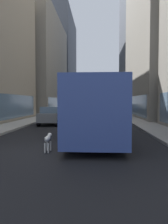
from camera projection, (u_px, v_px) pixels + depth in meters
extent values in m
plane|color=black|center=(90.00, 112.00, 43.77)|extent=(120.00, 120.00, 0.00)
cube|color=#ADA89E|center=(63.00, 111.00, 44.10)|extent=(2.40, 110.00, 0.15)
cube|color=#9E9991|center=(118.00, 112.00, 43.43)|extent=(2.40, 110.00, 0.15)
cube|color=gray|center=(29.00, 66.00, 40.94)|extent=(11.84, 21.08, 18.32)
cube|color=slate|center=(59.00, 104.00, 40.95)|extent=(0.08, 18.97, 2.40)
cube|color=#4C515B|center=(54.00, 63.00, 64.27)|extent=(11.97, 22.09, 27.90)
cube|color=slate|center=(73.00, 104.00, 64.51)|extent=(0.08, 19.88, 2.40)
cube|color=slate|center=(134.00, 105.00, 27.82)|extent=(0.08, 14.63, 2.40)
cube|color=#4C515B|center=(147.00, 26.00, 43.87)|extent=(9.90, 16.11, 36.27)
cube|color=slate|center=(123.00, 104.00, 44.94)|extent=(0.08, 14.50, 2.40)
cube|color=#33478C|center=(95.00, 108.00, 12.86)|extent=(2.55, 11.50, 2.75)
cube|color=slate|center=(95.00, 100.00, 12.84)|extent=(2.57, 11.04, 0.90)
cube|color=black|center=(96.00, 119.00, 18.60)|extent=(2.55, 0.16, 0.44)
cylinder|color=black|center=(81.00, 121.00, 16.52)|extent=(0.30, 1.00, 1.00)
cylinder|color=black|center=(110.00, 122.00, 16.39)|extent=(0.30, 1.00, 1.00)
cylinder|color=black|center=(68.00, 138.00, 8.84)|extent=(0.30, 1.00, 1.00)
cylinder|color=black|center=(122.00, 139.00, 8.71)|extent=(0.30, 1.00, 1.00)
cube|color=silver|center=(79.00, 97.00, 18.04)|extent=(0.08, 0.24, 0.40)
cube|color=slate|center=(52.00, 117.00, 19.05)|extent=(1.71, 4.15, 0.75)
cube|color=slate|center=(51.00, 110.00, 18.81)|extent=(1.57, 1.87, 0.55)
cylinder|color=black|center=(48.00, 119.00, 20.76)|extent=(0.22, 0.64, 0.64)
cylinder|color=black|center=(63.00, 119.00, 20.67)|extent=(0.22, 0.64, 0.64)
cylinder|color=black|center=(39.00, 123.00, 17.46)|extent=(0.22, 0.64, 0.64)
cylinder|color=black|center=(56.00, 123.00, 17.37)|extent=(0.22, 0.64, 0.64)
cube|color=#4C6BB7|center=(103.00, 108.00, 46.15)|extent=(1.74, 3.95, 0.75)
cube|color=slate|center=(103.00, 105.00, 45.93)|extent=(1.60, 1.78, 0.55)
cylinder|color=black|center=(100.00, 110.00, 47.77)|extent=(0.22, 0.64, 0.64)
cylinder|color=black|center=(106.00, 110.00, 47.68)|extent=(0.22, 0.64, 0.64)
cylinder|color=black|center=(100.00, 110.00, 44.66)|extent=(0.22, 0.64, 0.64)
cylinder|color=black|center=(107.00, 110.00, 44.57)|extent=(0.22, 0.64, 0.64)
cube|color=silver|center=(86.00, 108.00, 50.66)|extent=(1.73, 4.14, 0.75)
cube|color=slate|center=(86.00, 105.00, 50.42)|extent=(1.59, 1.86, 0.55)
cylinder|color=black|center=(83.00, 109.00, 52.37)|extent=(0.22, 0.64, 0.64)
cylinder|color=black|center=(89.00, 109.00, 52.29)|extent=(0.22, 0.64, 0.64)
cylinder|color=black|center=(83.00, 109.00, 49.07)|extent=(0.22, 0.64, 0.64)
cylinder|color=black|center=(89.00, 109.00, 48.98)|extent=(0.22, 0.64, 0.64)
ellipsoid|color=white|center=(48.00, 139.00, 8.53)|extent=(0.22, 0.60, 0.26)
sphere|color=white|center=(50.00, 135.00, 8.91)|extent=(0.20, 0.20, 0.20)
sphere|color=black|center=(48.00, 135.00, 8.93)|extent=(0.07, 0.07, 0.07)
sphere|color=black|center=(51.00, 135.00, 8.92)|extent=(0.07, 0.07, 0.07)
cylinder|color=white|center=(45.00, 139.00, 8.13)|extent=(0.03, 0.16, 0.19)
cylinder|color=white|center=(47.00, 146.00, 8.76)|extent=(0.06, 0.06, 0.40)
cylinder|color=white|center=(51.00, 146.00, 8.75)|extent=(0.06, 0.06, 0.40)
cylinder|color=white|center=(45.00, 148.00, 8.34)|extent=(0.06, 0.06, 0.40)
cylinder|color=white|center=(48.00, 148.00, 8.33)|extent=(0.06, 0.06, 0.40)
sphere|color=black|center=(49.00, 138.00, 8.63)|extent=(0.04, 0.04, 0.04)
sphere|color=black|center=(46.00, 139.00, 8.45)|extent=(0.04, 0.04, 0.04)
sphere|color=black|center=(47.00, 138.00, 8.35)|extent=(0.04, 0.04, 0.04)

